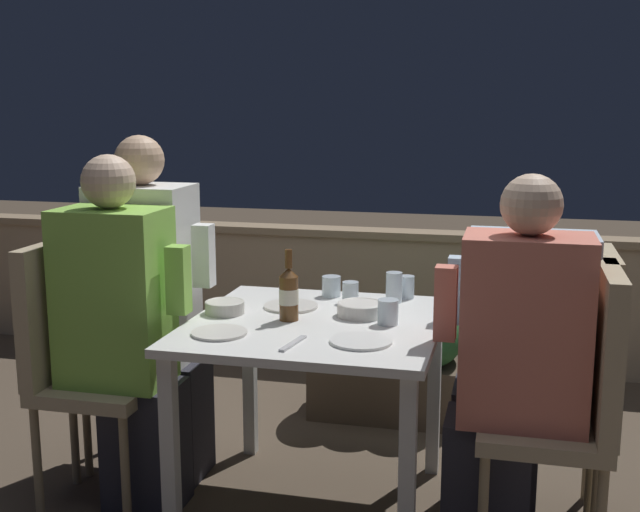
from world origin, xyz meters
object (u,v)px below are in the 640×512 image
at_px(chair_right_near, 577,392).
at_px(person_green_blouse, 124,334).
at_px(chair_left_near, 75,349).
at_px(chair_left_far, 108,329).
at_px(person_blue_shirt, 517,351).
at_px(person_white_polo, 153,307).
at_px(chair_right_far, 577,364).
at_px(person_coral_top, 512,371).
at_px(beer_bottle, 289,293).

bearing_deg(chair_right_near, person_green_blouse, 179.11).
xyz_separation_m(chair_left_near, chair_left_far, (-0.02, 0.27, 0.00)).
height_order(person_green_blouse, person_blue_shirt, person_green_blouse).
xyz_separation_m(person_green_blouse, person_white_polo, (-0.02, 0.27, 0.03)).
relative_size(person_white_polo, chair_right_far, 1.38).
bearing_deg(chair_left_near, person_white_polo, 56.21).
distance_m(chair_left_far, person_white_polo, 0.22).
xyz_separation_m(person_coral_top, chair_right_far, (0.22, 0.29, -0.05)).
height_order(chair_left_near, chair_left_far, same).
relative_size(chair_left_far, person_coral_top, 0.78).
bearing_deg(person_blue_shirt, chair_left_far, 179.76).
distance_m(chair_right_near, person_blue_shirt, 0.35).
bearing_deg(person_coral_top, chair_right_far, 53.15).
bearing_deg(person_blue_shirt, beer_bottle, -168.90).
distance_m(chair_left_near, beer_bottle, 0.83).
bearing_deg(chair_right_near, person_blue_shirt, 122.44).
height_order(chair_right_near, person_blue_shirt, person_blue_shirt).
height_order(chair_left_far, person_coral_top, person_coral_top).
bearing_deg(person_coral_top, chair_left_far, 169.26).
relative_size(person_coral_top, person_blue_shirt, 1.03).
bearing_deg(chair_left_near, person_blue_shirt, 9.64).
relative_size(chair_left_far, chair_right_near, 1.00).
xyz_separation_m(chair_left_far, beer_bottle, (0.80, -0.16, 0.23)).
bearing_deg(beer_bottle, person_coral_top, -9.99).
height_order(chair_left_near, person_white_polo, person_white_polo).
relative_size(chair_left_near, person_green_blouse, 0.75).
distance_m(person_white_polo, person_blue_shirt, 1.40).
height_order(person_white_polo, person_coral_top, person_white_polo).
distance_m(person_white_polo, chair_right_near, 1.61).
bearing_deg(person_blue_shirt, person_green_blouse, -168.99).
xyz_separation_m(chair_left_near, person_blue_shirt, (1.58, 0.27, 0.03)).
height_order(person_coral_top, beer_bottle, person_coral_top).
xyz_separation_m(chair_left_near, person_coral_top, (1.56, -0.02, 0.05)).
bearing_deg(person_coral_top, chair_left_near, 179.11).
height_order(chair_left_far, beer_bottle, chair_left_far).
height_order(person_green_blouse, person_white_polo, person_white_polo).
xyz_separation_m(chair_left_near, chair_right_near, (1.76, -0.02, 0.00)).
distance_m(chair_right_near, chair_right_far, 0.29).
bearing_deg(chair_left_near, person_coral_top, -0.89).
xyz_separation_m(chair_right_near, person_coral_top, (-0.20, 0.00, 0.05)).
bearing_deg(chair_right_near, person_white_polo, 169.28).
xyz_separation_m(person_white_polo, chair_right_far, (1.60, -0.01, -0.10)).
xyz_separation_m(chair_left_near, person_green_blouse, (0.20, -0.00, 0.07)).
bearing_deg(person_green_blouse, chair_right_near, -0.89).
bearing_deg(person_blue_shirt, chair_right_near, -57.56).
relative_size(person_coral_top, chair_right_far, 1.29).
distance_m(person_green_blouse, person_white_polo, 0.28).
bearing_deg(chair_left_near, chair_right_near, -0.79).
xyz_separation_m(person_white_polo, chair_right_near, (1.58, -0.30, -0.10)).
relative_size(chair_left_near, beer_bottle, 3.87).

